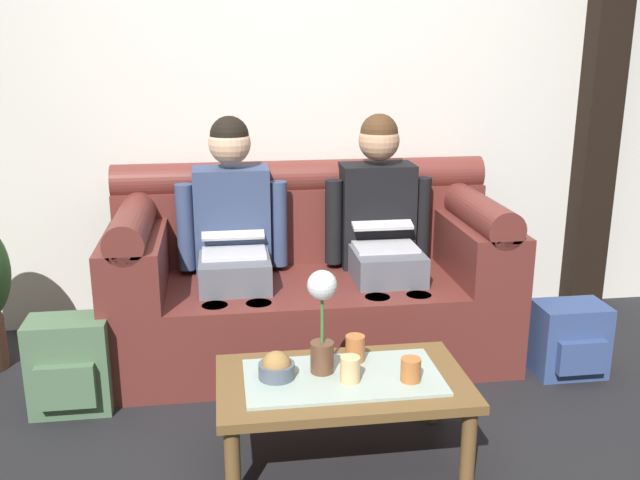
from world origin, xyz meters
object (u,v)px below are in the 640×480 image
(cup_near_left, at_px, (411,370))
(coffee_table, at_px, (343,388))
(person_left, at_px, (233,232))
(couch, at_px, (308,281))
(flower_vase, at_px, (322,315))
(cup_near_right, at_px, (355,348))
(person_right, at_px, (381,226))
(backpack_right, at_px, (570,340))
(cup_far_center, at_px, (350,369))
(snack_bowl, at_px, (277,368))
(backpack_left, at_px, (70,366))

(cup_near_left, bearing_deg, coffee_table, 163.25)
(person_left, xyz_separation_m, cup_near_left, (0.62, -1.11, -0.26))
(couch, height_order, flower_vase, couch)
(cup_near_right, bearing_deg, couch, 94.42)
(person_right, bearing_deg, flower_vase, -114.55)
(coffee_table, bearing_deg, person_left, 110.11)
(couch, relative_size, flower_vase, 4.84)
(couch, height_order, person_left, person_left)
(person_left, bearing_deg, backpack_right, -16.24)
(couch, bearing_deg, cup_near_right, -85.58)
(person_right, xyz_separation_m, cup_far_center, (-0.36, -1.08, -0.25))
(snack_bowl, bearing_deg, coffee_table, -5.23)
(snack_bowl, xyz_separation_m, cup_near_right, (0.32, 0.10, 0.01))
(snack_bowl, height_order, backpack_right, snack_bowl)
(snack_bowl, height_order, backpack_left, snack_bowl)
(cup_far_center, xyz_separation_m, backpack_right, (1.20, 0.61, -0.23))
(couch, bearing_deg, snack_bowl, -103.81)
(snack_bowl, xyz_separation_m, cup_near_left, (0.49, -0.10, 0.00))
(cup_far_center, relative_size, backpack_right, 0.27)
(cup_near_right, bearing_deg, coffee_table, -119.82)
(person_right, bearing_deg, coffee_table, -110.11)
(person_right, height_order, flower_vase, person_right)
(person_left, xyz_separation_m, backpack_left, (-0.73, -0.49, -0.45))
(cup_near_left, bearing_deg, couch, 102.39)
(cup_near_left, height_order, backpack_right, cup_near_left)
(person_right, distance_m, flower_vase, 1.09)
(snack_bowl, bearing_deg, flower_vase, 7.80)
(person_right, height_order, backpack_left, person_right)
(couch, xyz_separation_m, cup_near_right, (0.07, -0.91, 0.03))
(couch, bearing_deg, cup_near_left, -77.61)
(backpack_right, bearing_deg, couch, 159.03)
(flower_vase, relative_size, snack_bowl, 2.97)
(cup_far_center, height_order, backpack_right, cup_far_center)
(cup_near_left, xyz_separation_m, backpack_right, (0.98, 0.64, -0.22))
(coffee_table, height_order, snack_bowl, snack_bowl)
(backpack_left, bearing_deg, person_right, 18.18)
(person_right, relative_size, backpack_left, 2.86)
(couch, bearing_deg, person_right, -0.36)
(cup_far_center, height_order, backpack_left, cup_far_center)
(snack_bowl, bearing_deg, backpack_right, 20.34)
(couch, xyz_separation_m, backpack_left, (-1.11, -0.49, -0.17))
(backpack_right, bearing_deg, cup_near_left, -146.75)
(cup_near_right, bearing_deg, backpack_right, 21.12)
(couch, distance_m, coffee_table, 1.04)
(couch, xyz_separation_m, snack_bowl, (-0.25, -1.01, 0.02))
(person_left, height_order, cup_near_right, person_left)
(couch, height_order, coffee_table, couch)
(couch, relative_size, snack_bowl, 14.36)
(person_right, height_order, coffee_table, person_right)
(couch, distance_m, person_right, 0.47)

